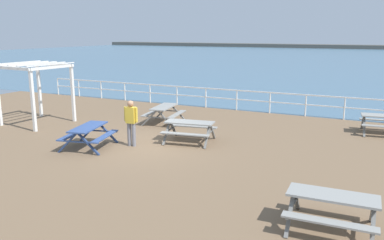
% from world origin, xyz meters
% --- Properties ---
extents(ground_plane, '(30.00, 24.00, 0.20)m').
position_xyz_m(ground_plane, '(0.00, 0.00, -0.10)').
color(ground_plane, brown).
extents(sea_band, '(142.00, 90.00, 0.01)m').
position_xyz_m(sea_band, '(0.00, 52.75, 0.00)').
color(sea_band, '#476B84').
rests_on(sea_band, ground).
extents(distant_shoreline, '(142.00, 6.00, 1.80)m').
position_xyz_m(distant_shoreline, '(0.00, 95.75, 0.00)').
color(distant_shoreline, '#4C4C47').
rests_on(distant_shoreline, ground).
extents(seaward_railing, '(23.07, 0.07, 1.08)m').
position_xyz_m(seaward_railing, '(0.00, 7.75, 0.74)').
color(seaward_railing, white).
rests_on(seaward_railing, ground).
extents(picnic_table_near_left, '(1.76, 1.99, 0.80)m').
position_xyz_m(picnic_table_near_left, '(-1.05, 3.47, 0.58)').
color(picnic_table_near_left, gray).
rests_on(picnic_table_near_left, ground).
extents(picnic_table_near_right, '(1.88, 2.10, 0.80)m').
position_xyz_m(picnic_table_near_right, '(-1.55, -1.06, 0.58)').
color(picnic_table_near_right, '#334C84').
rests_on(picnic_table_near_right, ground).
extents(picnic_table_mid_centre, '(1.85, 1.60, 0.80)m').
position_xyz_m(picnic_table_mid_centre, '(6.95, -3.61, 0.58)').
color(picnic_table_mid_centre, gray).
rests_on(picnic_table_mid_centre, ground).
extents(picnic_table_far_right, '(2.01, 1.78, 0.80)m').
position_xyz_m(picnic_table_far_right, '(1.35, 1.17, 0.58)').
color(picnic_table_far_right, gray).
rests_on(picnic_table_far_right, ground).
extents(visitor, '(0.53, 0.25, 1.66)m').
position_xyz_m(visitor, '(-0.29, -0.22, 0.95)').
color(visitor, slate).
rests_on(visitor, ground).
extents(lattice_pergola, '(2.56, 2.68, 2.70)m').
position_xyz_m(lattice_pergola, '(-6.14, 0.97, 2.00)').
color(lattice_pergola, white).
rests_on(lattice_pergola, ground).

